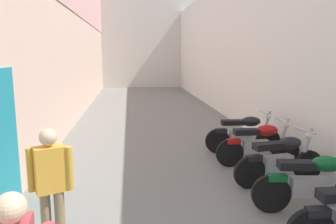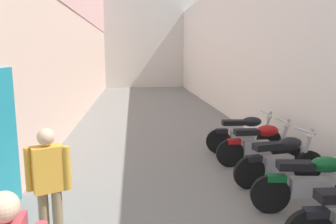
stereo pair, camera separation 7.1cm
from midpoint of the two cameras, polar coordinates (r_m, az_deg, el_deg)
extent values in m
plane|color=slate|center=(10.02, -0.84, -3.95)|extent=(40.59, 40.59, 0.00)
cube|color=beige|center=(11.92, -16.72, 14.38)|extent=(0.40, 24.59, 6.82)
cube|color=teal|center=(5.50, -26.05, -4.86)|extent=(0.06, 1.10, 2.20)
cube|color=silver|center=(12.30, 12.48, 10.80)|extent=(0.40, 24.59, 5.28)
cube|color=beige|center=(25.00, -4.07, 11.76)|extent=(8.56, 2.00, 6.40)
cube|color=black|center=(4.48, 24.33, -15.35)|extent=(0.28, 0.14, 0.10)
cylinder|color=black|center=(5.46, 17.39, -13.23)|extent=(0.61, 0.16, 0.60)
cube|color=#9E9EA3|center=(5.60, 23.25, -11.70)|extent=(0.58, 0.27, 0.28)
ellipsoid|color=#0F5123|center=(5.57, 25.73, -8.07)|extent=(0.51, 0.32, 0.24)
cube|color=black|center=(5.41, 21.21, -8.50)|extent=(0.55, 0.29, 0.12)
cube|color=#0F5123|center=(5.39, 18.37, -10.63)|extent=(0.30, 0.18, 0.10)
cylinder|color=black|center=(6.96, 23.10, -8.52)|extent=(0.60, 0.18, 0.60)
cylinder|color=black|center=(6.27, 14.01, -10.00)|extent=(0.60, 0.18, 0.60)
cube|color=#9E9EA3|center=(6.53, 18.49, -8.31)|extent=(0.59, 0.29, 0.28)
ellipsoid|color=black|center=(6.56, 20.34, -5.06)|extent=(0.52, 0.34, 0.24)
cube|color=black|center=(6.31, 16.93, -5.64)|extent=(0.55, 0.31, 0.12)
cylinder|color=#9E9EA3|center=(6.82, 22.84, -5.80)|extent=(0.25, 0.10, 0.77)
cylinder|color=#9E9EA3|center=(6.69, 22.57, -2.98)|extent=(0.13, 0.58, 0.04)
sphere|color=silver|center=(6.79, 23.31, -3.72)|extent=(0.14, 0.14, 0.14)
cube|color=black|center=(6.23, 14.76, -7.65)|extent=(0.30, 0.19, 0.10)
cylinder|color=black|center=(7.77, 19.75, -6.40)|extent=(0.60, 0.09, 0.60)
cylinder|color=black|center=(7.33, 10.80, -6.93)|extent=(0.60, 0.09, 0.60)
cube|color=#9E9EA3|center=(7.48, 15.09, -5.82)|extent=(0.56, 0.21, 0.28)
ellipsoid|color=#AD1414|center=(7.47, 16.87, -3.07)|extent=(0.48, 0.27, 0.24)
cube|color=black|center=(7.32, 13.52, -3.35)|extent=(0.52, 0.23, 0.12)
cylinder|color=#9E9EA3|center=(7.65, 19.43, -3.91)|extent=(0.25, 0.06, 0.77)
cylinder|color=#9E9EA3|center=(7.55, 19.10, -1.35)|extent=(0.04, 0.58, 0.04)
sphere|color=silver|center=(7.62, 19.88, -2.07)|extent=(0.14, 0.14, 0.14)
cube|color=#AD1414|center=(7.29, 11.47, -4.95)|extent=(0.28, 0.14, 0.10)
cylinder|color=black|center=(8.60, 17.03, -4.68)|extent=(0.60, 0.11, 0.60)
cylinder|color=black|center=(8.26, 8.82, -4.96)|extent=(0.60, 0.11, 0.60)
cube|color=#9E9EA3|center=(8.36, 12.71, -4.05)|extent=(0.57, 0.23, 0.28)
ellipsoid|color=black|center=(8.35, 14.32, -1.60)|extent=(0.49, 0.28, 0.24)
cube|color=black|center=(8.23, 11.26, -1.79)|extent=(0.53, 0.25, 0.12)
cylinder|color=#9E9EA3|center=(8.50, 16.70, -2.42)|extent=(0.25, 0.07, 0.77)
cylinder|color=#9E9EA3|center=(8.41, 16.37, -0.10)|extent=(0.07, 0.58, 0.04)
sphere|color=silver|center=(8.46, 17.11, -0.75)|extent=(0.14, 0.14, 0.14)
cube|color=black|center=(8.21, 9.42, -3.19)|extent=(0.29, 0.15, 0.10)
sphere|color=#DBB28E|center=(2.37, -25.48, -14.43)|extent=(0.20, 0.20, 0.20)
cylinder|color=#8C7251|center=(4.44, -19.86, -17.42)|extent=(0.12, 0.12, 0.82)
cylinder|color=#8C7251|center=(4.41, -17.75, -17.52)|extent=(0.12, 0.12, 0.82)
cube|color=gold|center=(4.16, -19.34, -9.11)|extent=(0.39, 0.32, 0.54)
sphere|color=#DBB28E|center=(4.06, -19.65, -4.03)|extent=(0.20, 0.20, 0.20)
cylinder|color=gold|center=(4.22, -22.28, -9.04)|extent=(0.08, 0.08, 0.52)
cylinder|color=gold|center=(4.12, -16.32, -9.16)|extent=(0.08, 0.08, 0.52)
camera|label=1|loc=(0.04, -89.69, 0.06)|focal=35.74mm
camera|label=2|loc=(0.04, 90.31, -0.06)|focal=35.74mm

